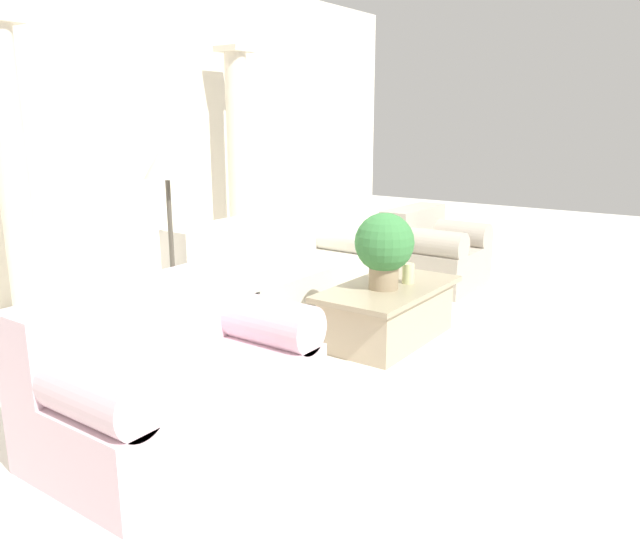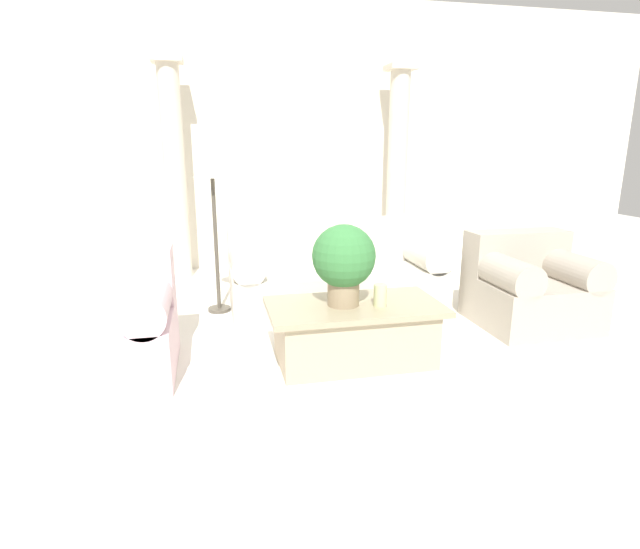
{
  "view_description": "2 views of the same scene",
  "coord_description": "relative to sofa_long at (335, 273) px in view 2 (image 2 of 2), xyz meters",
  "views": [
    {
      "loc": [
        -3.93,
        -2.62,
        1.64
      ],
      "look_at": [
        -0.12,
        0.08,
        0.47
      ],
      "focal_mm": 35.0,
      "sensor_mm": 36.0,
      "label": 1
    },
    {
      "loc": [
        -0.9,
        -3.62,
        1.5
      ],
      "look_at": [
        -0.1,
        0.02,
        0.53
      ],
      "focal_mm": 28.0,
      "sensor_mm": 36.0,
      "label": 2
    }
  ],
  "objects": [
    {
      "name": "ground_plane",
      "position": [
        -0.21,
        -0.79,
        -0.33
      ],
      "size": [
        16.0,
        16.0,
        0.0
      ],
      "primitive_type": "plane",
      "color": "silver"
    },
    {
      "name": "wall_back",
      "position": [
        -0.21,
        1.88,
        1.27
      ],
      "size": [
        10.0,
        0.06,
        3.2
      ],
      "color": "silver",
      "rests_on": "ground_plane"
    },
    {
      "name": "sofa_long",
      "position": [
        0.0,
        0.0,
        0.0
      ],
      "size": [
        1.95,
        0.85,
        0.8
      ],
      "color": "beige",
      "rests_on": "ground_plane"
    },
    {
      "name": "loveseat",
      "position": [
        -2.12,
        -1.03,
        0.01
      ],
      "size": [
        1.43,
        0.85,
        0.8
      ],
      "color": "silver",
      "rests_on": "ground_plane"
    },
    {
      "name": "coffee_table",
      "position": [
        -0.17,
        -1.23,
        -0.11
      ],
      "size": [
        1.21,
        0.65,
        0.43
      ],
      "color": "tan",
      "rests_on": "ground_plane"
    },
    {
      "name": "potted_plant",
      "position": [
        -0.25,
        -1.23,
        0.42
      ],
      "size": [
        0.44,
        0.44,
        0.56
      ],
      "color": "#937F60",
      "rests_on": "coffee_table"
    },
    {
      "name": "pillar_candle",
      "position": [
        -0.01,
        -1.31,
        0.17
      ],
      "size": [
        0.09,
        0.09,
        0.15
      ],
      "color": "beige",
      "rests_on": "coffee_table"
    },
    {
      "name": "floor_lamp",
      "position": [
        -1.08,
        0.11,
        0.95
      ],
      "size": [
        0.33,
        0.33,
        1.51
      ],
      "color": "#4C473D",
      "rests_on": "ground_plane"
    },
    {
      "name": "column_left",
      "position": [
        -1.48,
        1.47,
        0.9
      ],
      "size": [
        0.33,
        0.33,
        2.4
      ],
      "color": "beige",
      "rests_on": "ground_plane"
    },
    {
      "name": "column_right",
      "position": [
        1.15,
        1.47,
        0.9
      ],
      "size": [
        0.33,
        0.33,
        2.4
      ],
      "color": "beige",
      "rests_on": "ground_plane"
    },
    {
      "name": "armchair",
      "position": [
        1.51,
        -0.79,
        0.01
      ],
      "size": [
        0.89,
        0.83,
        0.77
      ],
      "color": "#ADA393",
      "rests_on": "ground_plane"
    }
  ]
}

